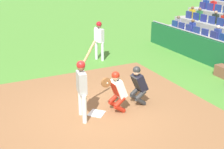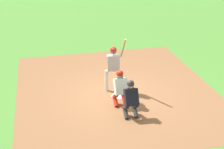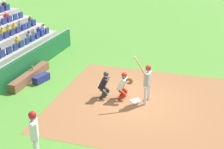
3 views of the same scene
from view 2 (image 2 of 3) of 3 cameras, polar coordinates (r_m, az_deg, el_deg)
The scene contains 6 objects.
ground_plane at distance 11.77m, azimuth 1.13°, elevation -3.79°, with size 160.00×160.00×0.00m, color #4B8A32.
infield_dirt_patch at distance 12.19m, azimuth 0.57°, elevation -2.68°, with size 7.27×8.09×0.01m, color brown.
home_plate_marker at distance 11.76m, azimuth 1.13°, elevation -3.72°, with size 0.44×0.44×0.02m, color white.
batter_at_plate at distance 11.67m, azimuth 0.31°, elevation 1.89°, with size 0.65×0.71×2.19m.
catcher_crouching at distance 10.88m, azimuth 1.48°, elevation -2.03°, with size 0.48×0.73×1.30m.
home_plate_umpire at distance 10.23m, azimuth 3.36°, elevation -4.08°, with size 0.47×0.47×1.29m.
Camera 2 is at (-2.49, -10.02, 5.64)m, focal length 51.67 mm.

